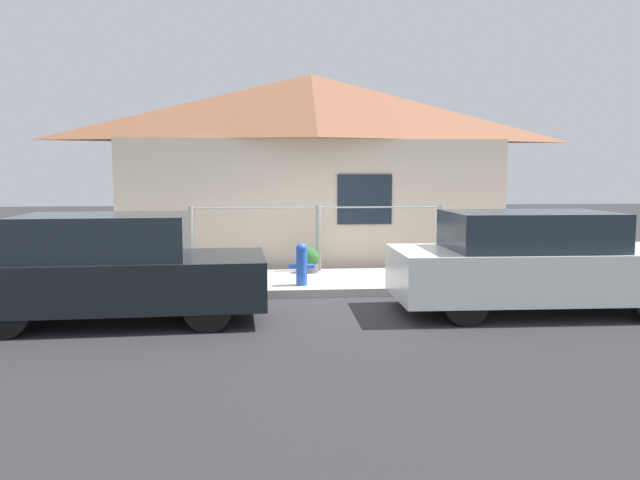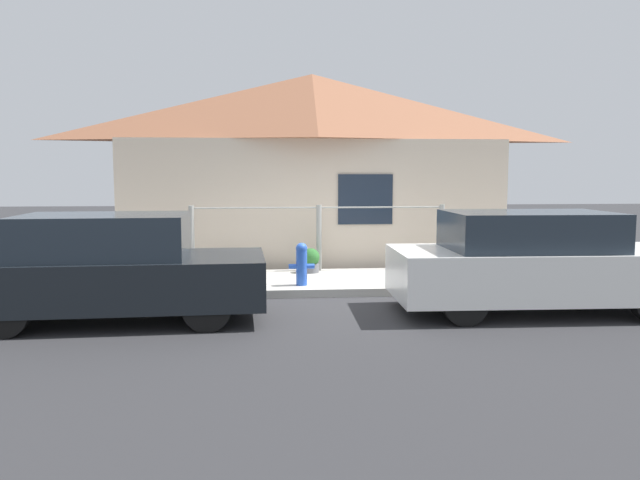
{
  "view_description": "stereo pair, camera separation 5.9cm",
  "coord_description": "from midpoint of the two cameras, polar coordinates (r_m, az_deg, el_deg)",
  "views": [
    {
      "loc": [
        -1.12,
        -9.77,
        1.97
      ],
      "look_at": [
        -0.14,
        0.3,
        0.9
      ],
      "focal_mm": 35.0,
      "sensor_mm": 36.0,
      "label": 1
    },
    {
      "loc": [
        -1.06,
        -9.77,
        1.97
      ],
      "look_at": [
        -0.14,
        0.3,
        0.9
      ],
      "focal_mm": 35.0,
      "sensor_mm": 36.0,
      "label": 2
    }
  ],
  "objects": [
    {
      "name": "potted_plant_near_hydrant",
      "position": [
        11.68,
        -1.04,
        -1.87
      ],
      "size": [
        0.33,
        0.33,
        0.46
      ],
      "color": "slate",
      "rests_on": "sidewalk"
    },
    {
      "name": "car_left",
      "position": [
        8.78,
        -18.46,
        -2.51
      ],
      "size": [
        3.96,
        1.85,
        1.44
      ],
      "rotation": [
        0.0,
        0.0,
        0.04
      ],
      "color": "black",
      "rests_on": "ground_plane"
    },
    {
      "name": "fence",
      "position": [
        11.92,
        -0.29,
        0.5
      ],
      "size": [
        4.9,
        0.1,
        1.25
      ],
      "color": "#999993",
      "rests_on": "sidewalk"
    },
    {
      "name": "ground_plane",
      "position": [
        10.02,
        0.79,
        -5.29
      ],
      "size": [
        60.0,
        60.0,
        0.0
      ],
      "primitive_type": "plane",
      "color": "#2D2D30"
    },
    {
      "name": "fire_hydrant",
      "position": [
        10.33,
        -1.86,
        -2.13
      ],
      "size": [
        0.43,
        0.19,
        0.71
      ],
      "color": "blue",
      "rests_on": "sidewalk"
    },
    {
      "name": "sidewalk",
      "position": [
        11.08,
        0.16,
        -3.85
      ],
      "size": [
        24.0,
        2.19,
        0.13
      ],
      "color": "#B2AFA8",
      "rests_on": "ground_plane"
    },
    {
      "name": "car_right",
      "position": [
        9.4,
        18.97,
        -1.97
      ],
      "size": [
        4.17,
        1.79,
        1.44
      ],
      "rotation": [
        0.0,
        0.0,
        -0.03
      ],
      "color": "white",
      "rests_on": "ground_plane"
    },
    {
      "name": "house",
      "position": [
        13.45,
        -0.9,
        11.24
      ],
      "size": [
        8.24,
        2.23,
        4.08
      ],
      "color": "beige",
      "rests_on": "ground_plane"
    }
  ]
}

